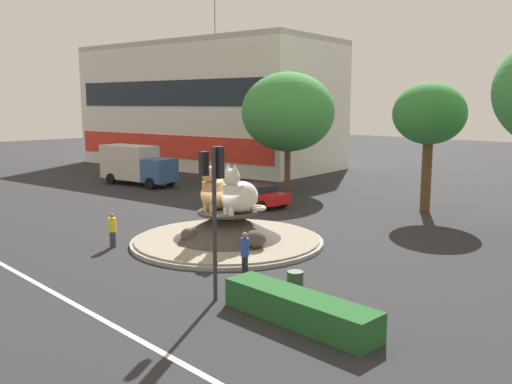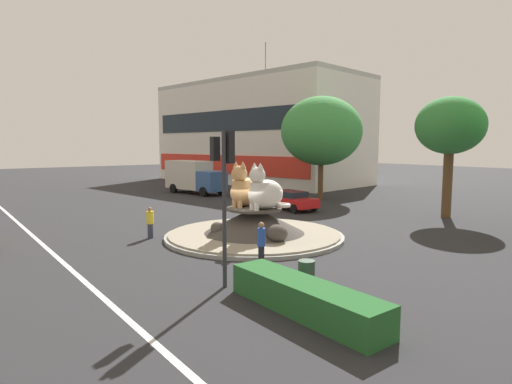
% 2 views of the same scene
% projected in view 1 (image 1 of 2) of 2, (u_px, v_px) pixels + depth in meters
% --- Properties ---
extents(ground_plane, '(160.00, 160.00, 0.00)m').
position_uv_depth(ground_plane, '(227.00, 243.00, 26.14)').
color(ground_plane, '#28282B').
extents(lane_centreline, '(112.00, 0.20, 0.01)m').
position_uv_depth(lane_centreline, '(42.00, 286.00, 19.95)').
color(lane_centreline, silver).
rests_on(lane_centreline, ground).
extents(roundabout_island, '(9.10, 9.10, 1.56)m').
position_uv_depth(roundabout_island, '(227.00, 230.00, 26.02)').
color(roundabout_island, gray).
rests_on(roundabout_island, ground).
extents(cat_statue_calico, '(1.82, 2.65, 2.36)m').
position_uv_depth(cat_statue_calico, '(216.00, 192.00, 26.16)').
color(cat_statue_calico, tan).
rests_on(cat_statue_calico, roundabout_island).
extents(cat_statue_white, '(1.52, 2.41, 2.33)m').
position_uv_depth(cat_statue_white, '(239.00, 195.00, 25.30)').
color(cat_statue_white, silver).
rests_on(cat_statue_white, roundabout_island).
extents(traffic_light_mast, '(0.71, 0.59, 5.18)m').
position_uv_depth(traffic_light_mast, '(214.00, 189.00, 18.08)').
color(traffic_light_mast, '#2D2D33').
rests_on(traffic_light_mast, ground).
extents(shophouse_block, '(28.60, 16.11, 17.77)m').
position_uv_depth(shophouse_block, '(208.00, 106.00, 58.23)').
color(shophouse_block, silver).
rests_on(shophouse_block, ground).
extents(clipped_hedge_strip, '(5.36, 1.20, 0.90)m').
position_uv_depth(clipped_hedge_strip, '(299.00, 308.00, 16.59)').
color(clipped_hedge_strip, '#235B28').
rests_on(clipped_hedge_strip, ground).
extents(broadleaf_tree_behind_island, '(7.00, 7.00, 8.90)m').
position_uv_depth(broadleaf_tree_behind_island, '(288.00, 112.00, 41.34)').
color(broadleaf_tree_behind_island, brown).
rests_on(broadleaf_tree_behind_island, ground).
extents(second_tree_near_tower, '(4.33, 4.33, 7.81)m').
position_uv_depth(second_tree_near_tower, '(429.00, 115.00, 32.75)').
color(second_tree_near_tower, brown).
rests_on(second_tree_near_tower, ground).
extents(pedestrian_blue_shirt, '(0.32, 0.32, 1.76)m').
position_uv_depth(pedestrian_blue_shirt, '(245.00, 253.00, 20.91)').
color(pedestrian_blue_shirt, black).
rests_on(pedestrian_blue_shirt, ground).
extents(pedestrian_yellow_shirt, '(0.37, 0.37, 1.60)m').
position_uv_depth(pedestrian_yellow_shirt, '(112.00, 230.00, 25.25)').
color(pedestrian_yellow_shirt, '#33384C').
rests_on(pedestrian_yellow_shirt, ground).
extents(hatchback_near_shophouse, '(4.17, 2.19, 1.38)m').
position_uv_depth(hatchback_near_shophouse, '(258.00, 195.00, 35.51)').
color(hatchback_near_shophouse, red).
rests_on(hatchback_near_shophouse, ground).
extents(delivery_box_truck, '(7.23, 3.34, 3.17)m').
position_uv_depth(delivery_box_truck, '(136.00, 164.00, 44.68)').
color(delivery_box_truck, '#335693').
rests_on(delivery_box_truck, ground).
extents(litter_bin, '(0.56, 0.56, 0.90)m').
position_uv_depth(litter_bin, '(295.00, 284.00, 18.82)').
color(litter_bin, '#2D4233').
rests_on(litter_bin, ground).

